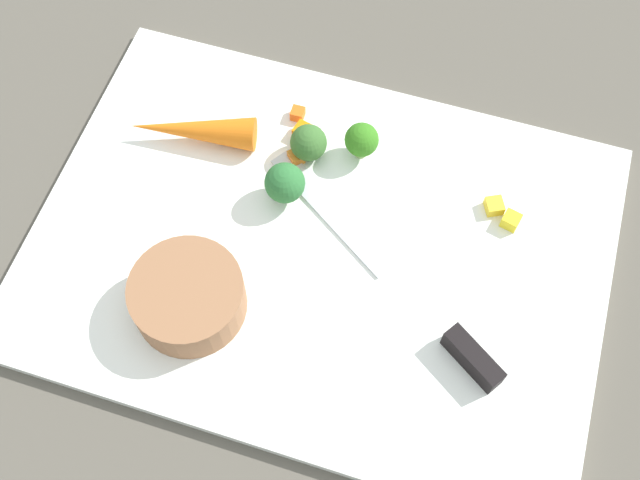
% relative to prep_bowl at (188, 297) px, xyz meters
% --- Properties ---
extents(ground_plane, '(4.00, 4.00, 0.00)m').
position_rel_prep_bowl_xyz_m(ground_plane, '(-0.09, -0.09, -0.03)').
color(ground_plane, '#565147').
extents(cutting_board, '(0.52, 0.38, 0.01)m').
position_rel_prep_bowl_xyz_m(cutting_board, '(-0.09, -0.09, -0.03)').
color(cutting_board, white).
rests_on(cutting_board, ground_plane).
extents(prep_bowl, '(0.10, 0.10, 0.04)m').
position_rel_prep_bowl_xyz_m(prep_bowl, '(0.00, 0.00, 0.00)').
color(prep_bowl, '#966543').
rests_on(prep_bowl, cutting_board).
extents(chef_knife, '(0.26, 0.18, 0.02)m').
position_rel_prep_bowl_xyz_m(chef_knife, '(-0.20, -0.05, -0.01)').
color(chef_knife, silver).
rests_on(chef_knife, cutting_board).
extents(whole_carrot, '(0.13, 0.06, 0.03)m').
position_rel_prep_bowl_xyz_m(whole_carrot, '(0.06, -0.16, -0.00)').
color(whole_carrot, orange).
rests_on(whole_carrot, cutting_board).
extents(carrot_dice_0, '(0.01, 0.01, 0.01)m').
position_rel_prep_bowl_xyz_m(carrot_dice_0, '(-0.03, -0.22, -0.01)').
color(carrot_dice_0, orange).
rests_on(carrot_dice_0, cutting_board).
extents(carrot_dice_1, '(0.02, 0.02, 0.01)m').
position_rel_prep_bowl_xyz_m(carrot_dice_1, '(-0.04, -0.17, -0.01)').
color(carrot_dice_1, orange).
rests_on(carrot_dice_1, cutting_board).
extents(carrot_dice_2, '(0.02, 0.02, 0.01)m').
position_rel_prep_bowl_xyz_m(carrot_dice_2, '(-0.04, -0.15, -0.02)').
color(carrot_dice_2, orange).
rests_on(carrot_dice_2, cutting_board).
extents(carrot_dice_3, '(0.02, 0.02, 0.01)m').
position_rel_prep_bowl_xyz_m(carrot_dice_3, '(-0.04, -0.20, -0.01)').
color(carrot_dice_3, orange).
rests_on(carrot_dice_3, cutting_board).
extents(pepper_dice_0, '(0.02, 0.02, 0.01)m').
position_rel_prep_bowl_xyz_m(pepper_dice_0, '(-0.23, -0.17, -0.01)').
color(pepper_dice_0, yellow).
rests_on(pepper_dice_0, cutting_board).
extents(pepper_dice_1, '(0.02, 0.02, 0.01)m').
position_rel_prep_bowl_xyz_m(pepper_dice_1, '(-0.25, -0.16, -0.01)').
color(pepper_dice_1, yellow).
rests_on(pepper_dice_1, cutting_board).
extents(broccoli_floret_0, '(0.04, 0.04, 0.04)m').
position_rel_prep_bowl_xyz_m(broccoli_floret_0, '(-0.05, -0.18, -0.00)').
color(broccoli_floret_0, '#91BC61').
rests_on(broccoli_floret_0, cutting_board).
extents(broccoli_floret_1, '(0.04, 0.04, 0.04)m').
position_rel_prep_bowl_xyz_m(broccoli_floret_1, '(-0.04, -0.13, 0.00)').
color(broccoli_floret_1, '#8BAD6B').
rests_on(broccoli_floret_1, cutting_board).
extents(broccoli_floret_2, '(0.03, 0.03, 0.04)m').
position_rel_prep_bowl_xyz_m(broccoli_floret_2, '(-0.10, -0.20, 0.00)').
color(broccoli_floret_2, '#94B368').
rests_on(broccoli_floret_2, cutting_board).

